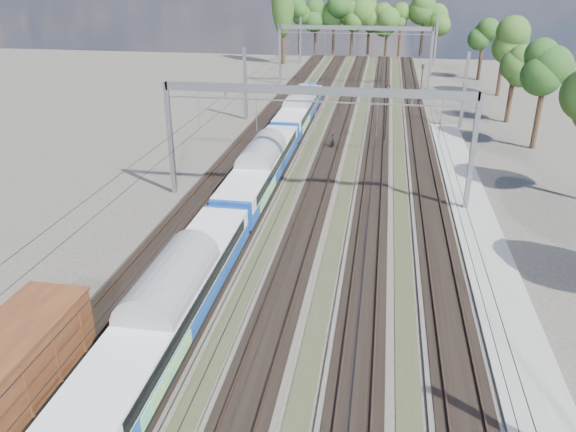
% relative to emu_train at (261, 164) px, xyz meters
% --- Properties ---
extents(track_bed, '(21.00, 130.00, 0.34)m').
position_rel_emu_train_xyz_m(track_bed, '(4.50, 13.88, -2.41)').
color(track_bed, '#47423A').
rests_on(track_bed, ground).
extents(platform, '(3.00, 70.00, 0.30)m').
position_rel_emu_train_xyz_m(platform, '(16.50, -11.12, -2.36)').
color(platform, gray).
rests_on(platform, ground).
extents(catenary, '(25.65, 130.00, 9.00)m').
position_rel_emu_train_xyz_m(catenary, '(4.83, 21.57, 3.89)').
color(catenary, gray).
rests_on(catenary, ground).
extents(tree_belt, '(39.46, 100.13, 11.46)m').
position_rel_emu_train_xyz_m(tree_belt, '(12.83, 58.43, 5.68)').
color(tree_belt, black).
rests_on(tree_belt, ground).
extents(emu_train, '(2.92, 61.80, 4.27)m').
position_rel_emu_train_xyz_m(emu_train, '(0.00, 0.00, 0.00)').
color(emu_train, black).
rests_on(emu_train, ground).
extents(worker, '(0.39, 0.59, 1.61)m').
position_rel_emu_train_xyz_m(worker, '(4.63, 13.20, -1.71)').
color(worker, black).
rests_on(worker, ground).
extents(signal_near, '(0.41, 0.38, 6.01)m').
position_rel_emu_train_xyz_m(signal_near, '(9.79, 16.33, 1.29)').
color(signal_near, black).
rests_on(signal_near, ground).
extents(signal_far, '(0.35, 0.32, 5.14)m').
position_rel_emu_train_xyz_m(signal_far, '(14.32, 36.71, 0.74)').
color(signal_far, black).
rests_on(signal_far, ground).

